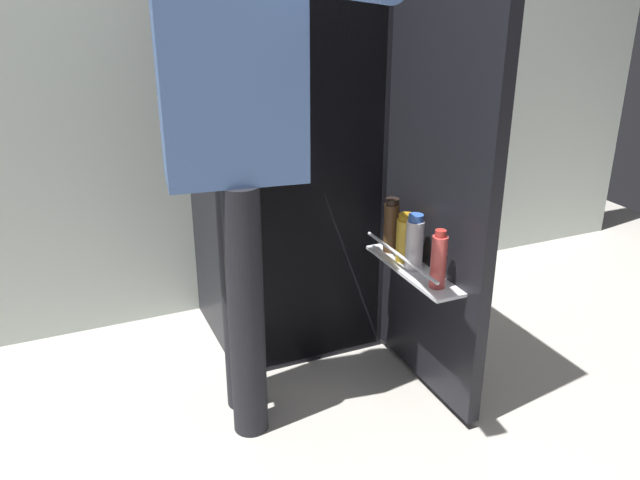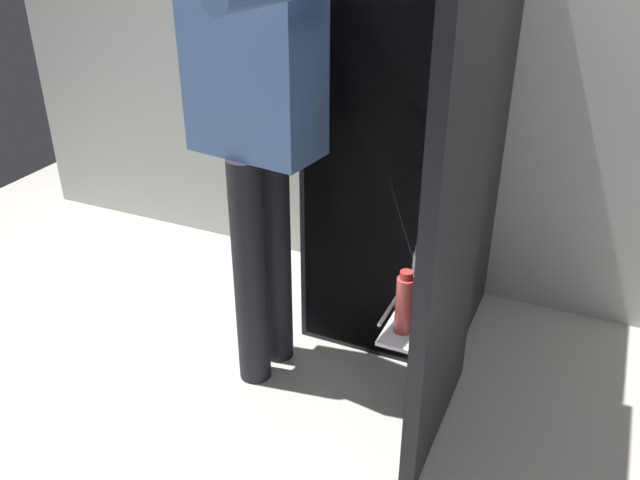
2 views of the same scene
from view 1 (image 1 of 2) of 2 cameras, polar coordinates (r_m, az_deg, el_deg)
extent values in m
plane|color=#B7B2A8|center=(2.59, 1.60, -13.03)|extent=(5.35, 5.35, 0.00)
cube|color=beige|center=(2.99, -6.13, 18.01)|extent=(4.40, 0.10, 2.56)
cube|color=black|center=(2.71, -3.34, 8.53)|extent=(0.63, 0.63, 1.71)
cube|color=white|center=(2.43, -0.74, 6.94)|extent=(0.59, 0.01, 1.67)
cube|color=white|center=(2.47, -1.16, 7.45)|extent=(0.55, 0.09, 0.01)
cube|color=black|center=(2.32, 10.17, 5.59)|extent=(0.05, 0.63, 1.63)
cube|color=white|center=(2.40, 7.96, -2.52)|extent=(0.12, 0.50, 0.01)
cylinder|color=silver|center=(2.35, 6.93, -1.39)|extent=(0.01, 0.48, 0.01)
cylinder|color=brown|center=(2.50, 6.13, 1.03)|extent=(0.06, 0.06, 0.19)
cylinder|color=black|center=(2.46, 6.23, 3.29)|extent=(0.05, 0.05, 0.02)
cylinder|color=white|center=(2.36, 8.10, -0.44)|extent=(0.06, 0.06, 0.18)
cylinder|color=#335BB2|center=(2.32, 8.23, 1.89)|extent=(0.05, 0.05, 0.02)
cylinder|color=#DB4C47|center=(2.23, 10.13, -1.87)|extent=(0.05, 0.05, 0.18)
cylinder|color=#B22D28|center=(2.19, 10.31, 0.56)|extent=(0.04, 0.04, 0.02)
cylinder|color=gold|center=(2.43, 7.32, -0.02)|extent=(0.07, 0.07, 0.16)
cylinder|color=#BC8419|center=(2.39, 7.43, 1.96)|extent=(0.06, 0.06, 0.02)
cylinder|color=red|center=(2.43, -2.69, 8.30)|extent=(0.07, 0.07, 0.08)
cylinder|color=black|center=(2.33, -7.00, -4.73)|extent=(0.12, 0.12, 0.89)
cylinder|color=black|center=(2.20, -6.35, -6.47)|extent=(0.12, 0.12, 0.89)
cube|color=#4C6BA3|center=(2.03, -7.66, 13.78)|extent=(0.45, 0.28, 0.63)
cylinder|color=#4C6BA3|center=(2.24, -8.48, 13.97)|extent=(0.08, 0.08, 0.59)
camera|label=2|loc=(1.62, 66.77, 16.20)|focal=37.59mm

